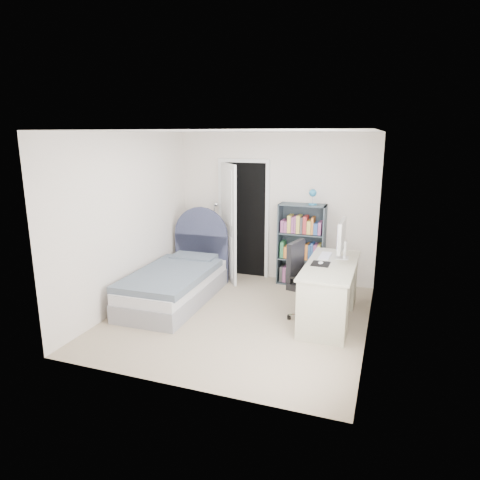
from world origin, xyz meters
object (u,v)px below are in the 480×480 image
(floor_lamp, at_px, (215,245))
(bookcase, at_px, (301,248))
(nightstand, at_px, (206,254))
(desk, at_px, (330,289))
(office_chair, at_px, (304,277))
(bed, at_px, (177,281))

(floor_lamp, bearing_deg, bookcase, -2.21)
(nightstand, relative_size, desk, 0.35)
(desk, relative_size, office_chair, 1.51)
(floor_lamp, height_order, office_chair, floor_lamp)
(bookcase, height_order, office_chair, bookcase)
(floor_lamp, xyz_separation_m, desk, (2.24, -1.33, -0.10))
(bed, bearing_deg, desk, 1.52)
(floor_lamp, bearing_deg, office_chair, -36.94)
(floor_lamp, height_order, desk, desk)
(bed, height_order, bookcase, bookcase)
(nightstand, relative_size, office_chair, 0.52)
(bookcase, distance_m, office_chair, 1.39)
(bed, relative_size, desk, 1.30)
(bookcase, bearing_deg, floor_lamp, 177.79)
(floor_lamp, height_order, bookcase, bookcase)
(bookcase, relative_size, office_chair, 1.52)
(bed, xyz_separation_m, office_chair, (1.94, -0.03, 0.30))
(floor_lamp, relative_size, desk, 0.81)
(desk, height_order, office_chair, desk)
(nightstand, distance_m, office_chair, 2.44)
(bed, relative_size, nightstand, 3.76)
(bed, bearing_deg, floor_lamp, 87.83)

